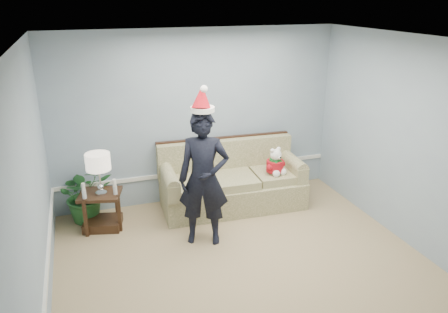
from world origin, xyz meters
name	(u,v)px	position (x,y,z in m)	size (l,w,h in m)	color
room_shell	(262,177)	(0.00, 0.00, 1.35)	(4.54, 5.04, 2.74)	tan
wainscot_trim	(138,219)	(-1.18, 1.18, 0.45)	(4.49, 4.99, 0.06)	white
sofa	(231,183)	(0.40, 2.05, 0.36)	(2.22, 1.04, 1.02)	#4F5B2B
side_table	(102,214)	(-1.59, 1.94, 0.21)	(0.66, 0.60, 0.54)	#382114
table_lamp	(98,163)	(-1.57, 1.89, 1.00)	(0.34, 0.34, 0.60)	silver
candle_pair	(100,189)	(-1.59, 1.83, 0.65)	(0.47, 0.06, 0.22)	silver
houseplant	(86,194)	(-1.78, 2.25, 0.42)	(0.76, 0.66, 0.84)	#245E29
man	(204,179)	(-0.30, 1.14, 0.91)	(0.66, 0.43, 1.81)	black
santa_hat	(202,99)	(-0.30, 1.16, 1.95)	(0.40, 0.42, 0.35)	white
teddy_bear	(275,164)	(1.03, 1.81, 0.69)	(0.33, 0.33, 0.43)	white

